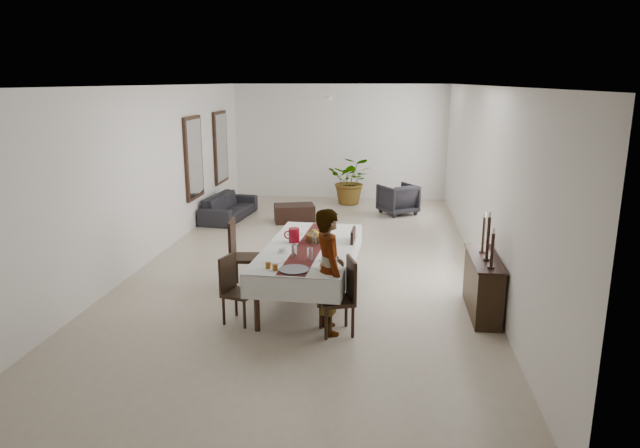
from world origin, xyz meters
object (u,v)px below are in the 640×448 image
Objects in this scene: dining_table_top at (310,248)px; sofa at (229,207)px; red_pitcher at (294,235)px; woman at (329,271)px; sideboard_body at (483,286)px.

dining_table_top is 1.33× the size of sofa.
woman reaches higher than red_pitcher.
dining_table_top reaches higher than sideboard_body.
dining_table_top is at bearing 174.04° from sideboard_body.
sofa is at bearing 134.72° from sideboard_body.
sideboard_body is at bearing -129.11° from sofa.
sideboard_body reaches higher than sofa.
woman is at bearing -67.63° from dining_table_top.
sofa is (-2.69, 5.02, -0.52)m from dining_table_top.
sideboard_body is (2.14, 0.88, -0.44)m from woman.
red_pitcher is 1.49m from woman.
red_pitcher is at bearing 171.01° from sideboard_body.
sofa is (-5.23, 5.29, -0.12)m from sideboard_body.
sideboard_body is 7.44m from sofa.
dining_table_top is 1.58× the size of woman.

